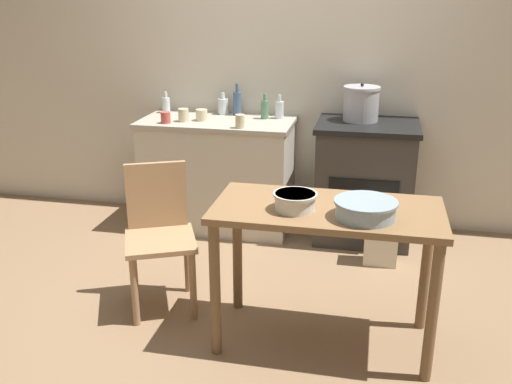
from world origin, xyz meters
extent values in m
plane|color=#896B4C|center=(0.00, 0.00, 0.00)|extent=(14.00, 14.00, 0.00)
cube|color=beige|center=(0.00, 1.58, 1.27)|extent=(8.00, 0.07, 2.55)
cube|color=beige|center=(-0.46, 1.26, 0.42)|extent=(1.15, 0.59, 0.85)
cube|color=#A9A08F|center=(-0.46, 1.26, 0.86)|extent=(1.18, 0.62, 0.03)
cube|color=#38332D|center=(0.68, 1.26, 0.43)|extent=(0.70, 0.58, 0.86)
cube|color=black|center=(0.68, 1.26, 0.88)|extent=(0.74, 0.62, 0.04)
cube|color=black|center=(0.68, 0.96, 0.38)|extent=(0.49, 0.01, 0.36)
cube|color=olive|center=(0.53, -0.20, 0.76)|extent=(1.17, 0.57, 0.03)
cylinder|color=brown|center=(-0.01, -0.44, 0.37)|extent=(0.06, 0.06, 0.74)
cylinder|color=brown|center=(1.06, -0.44, 0.37)|extent=(0.06, 0.06, 0.74)
cylinder|color=brown|center=(-0.01, 0.04, 0.37)|extent=(0.06, 0.06, 0.74)
cylinder|color=brown|center=(1.06, 0.04, 0.37)|extent=(0.06, 0.06, 0.74)
cube|color=#A87F56|center=(-0.45, -0.06, 0.44)|extent=(0.53, 0.53, 0.03)
cube|color=#A87F56|center=(-0.52, 0.11, 0.66)|extent=(0.34, 0.18, 0.41)
cylinder|color=#A87F56|center=(-0.53, -0.28, 0.21)|extent=(0.04, 0.04, 0.42)
cylinder|color=#A87F56|center=(-0.23, -0.14, 0.21)|extent=(0.04, 0.04, 0.42)
cylinder|color=#A87F56|center=(-0.66, 0.02, 0.21)|extent=(0.04, 0.04, 0.42)
cylinder|color=#A87F56|center=(-0.36, 0.16, 0.21)|extent=(0.04, 0.04, 0.42)
cube|color=beige|center=(0.83, 0.82, 0.21)|extent=(0.23, 0.16, 0.41)
cylinder|color=#A8A8AD|center=(0.62, 1.32, 1.02)|extent=(0.26, 0.26, 0.23)
cylinder|color=#A8A8AD|center=(0.62, 1.32, 1.15)|extent=(0.27, 0.27, 0.02)
sphere|color=black|center=(0.62, 1.32, 1.17)|extent=(0.02, 0.02, 0.02)
cylinder|color=silver|center=(0.37, -0.27, 0.82)|extent=(0.20, 0.20, 0.09)
cylinder|color=beige|center=(0.37, -0.27, 0.86)|extent=(0.22, 0.22, 0.01)
cylinder|color=#93A8B2|center=(0.72, -0.31, 0.82)|extent=(0.29, 0.29, 0.09)
cylinder|color=#8597A0|center=(0.72, -0.31, 0.86)|extent=(0.31, 0.31, 0.01)
cylinder|color=silver|center=(-0.47, 1.46, 0.94)|extent=(0.08, 0.08, 0.12)
cylinder|color=silver|center=(-0.47, 1.46, 1.02)|extent=(0.03, 0.03, 0.05)
cylinder|color=silver|center=(-0.94, 1.42, 0.94)|extent=(0.06, 0.06, 0.12)
cylinder|color=silver|center=(-0.94, 1.42, 1.02)|extent=(0.02, 0.02, 0.05)
cylinder|color=#517F5B|center=(-0.11, 1.36, 0.95)|extent=(0.06, 0.06, 0.14)
cylinder|color=#517F5B|center=(-0.11, 1.36, 1.04)|extent=(0.02, 0.02, 0.05)
cylinder|color=silver|center=(0.00, 1.40, 0.94)|extent=(0.07, 0.07, 0.13)
cylinder|color=silver|center=(0.00, 1.40, 1.03)|extent=(0.03, 0.03, 0.05)
cylinder|color=#3D5675|center=(-0.35, 1.45, 0.97)|extent=(0.06, 0.06, 0.18)
cylinder|color=#3D5675|center=(-0.35, 1.45, 1.09)|extent=(0.02, 0.02, 0.07)
cylinder|color=beige|center=(-0.69, 1.14, 0.93)|extent=(0.08, 0.08, 0.10)
cylinder|color=beige|center=(-0.22, 1.02, 0.93)|extent=(0.07, 0.07, 0.10)
cylinder|color=beige|center=(-0.57, 1.20, 0.92)|extent=(0.09, 0.09, 0.09)
cylinder|color=#B74C42|center=(-0.80, 1.06, 0.92)|extent=(0.07, 0.07, 0.08)
camera|label=1|loc=(0.74, -2.92, 1.82)|focal=40.00mm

